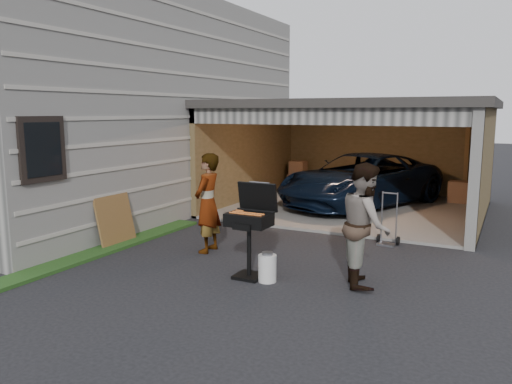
% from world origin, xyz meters
% --- Properties ---
extents(ground, '(80.00, 80.00, 0.00)m').
position_xyz_m(ground, '(0.00, 0.00, 0.00)').
color(ground, black).
rests_on(ground, ground).
extents(house, '(7.00, 11.00, 5.50)m').
position_xyz_m(house, '(-6.00, 4.00, 2.75)').
color(house, '#474744').
rests_on(house, ground).
extents(groundcover_strip, '(0.50, 8.00, 0.06)m').
position_xyz_m(groundcover_strip, '(-2.25, -1.00, 0.03)').
color(groundcover_strip, '#193814').
rests_on(groundcover_strip, ground).
extents(garage, '(6.80, 6.30, 2.90)m').
position_xyz_m(garage, '(0.76, 6.79, 1.87)').
color(garage, '#605E59').
rests_on(garage, ground).
extents(minivan, '(4.06, 5.65, 1.43)m').
position_xyz_m(minivan, '(0.85, 6.82, 0.71)').
color(minivan, black).
rests_on(minivan, ground).
extents(woman, '(0.51, 0.72, 1.87)m').
position_xyz_m(woman, '(-0.50, 1.18, 0.93)').
color(woman, '#98A1BF').
rests_on(woman, ground).
extents(man, '(1.01, 1.12, 1.88)m').
position_xyz_m(man, '(2.60, 0.74, 0.94)').
color(man, '#402019').
rests_on(man, ground).
extents(bbq_grill, '(0.67, 0.59, 1.50)m').
position_xyz_m(bbq_grill, '(0.90, 0.24, 0.89)').
color(bbq_grill, black).
rests_on(bbq_grill, ground).
extents(propane_tank, '(0.33, 0.33, 0.43)m').
position_xyz_m(propane_tank, '(1.24, 0.17, 0.21)').
color(propane_tank, white).
rests_on(propane_tank, ground).
extents(plywood_panel, '(0.26, 0.93, 1.02)m').
position_xyz_m(plywood_panel, '(-2.40, 0.74, 0.51)').
color(plywood_panel, brown).
rests_on(plywood_panel, ground).
extents(hand_truck, '(0.44, 0.34, 1.06)m').
position_xyz_m(hand_truck, '(2.40, 3.25, 0.20)').
color(hand_truck, slate).
rests_on(hand_truck, ground).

